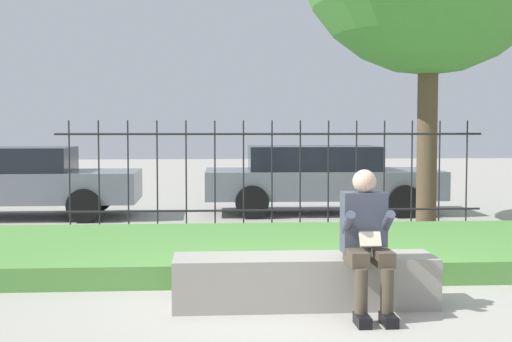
{
  "coord_description": "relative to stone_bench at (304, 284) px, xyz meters",
  "views": [
    {
      "loc": [
        -1.01,
        -6.38,
        1.63
      ],
      "look_at": [
        -0.33,
        3.34,
        1.03
      ],
      "focal_mm": 50.0,
      "sensor_mm": 36.0,
      "label": 1
    }
  ],
  "objects": [
    {
      "name": "stone_bench",
      "position": [
        0.0,
        0.0,
        0.0
      ],
      "size": [
        2.38,
        0.58,
        0.46
      ],
      "color": "gray",
      "rests_on": "ground_plane"
    },
    {
      "name": "grass_berm",
      "position": [
        0.12,
        2.29,
        -0.08
      ],
      "size": [
        8.59,
        3.18,
        0.24
      ],
      "color": "#569342",
      "rests_on": "ground_plane"
    },
    {
      "name": "person_seated_reader",
      "position": [
        0.5,
        -0.32,
        0.48
      ],
      "size": [
        0.42,
        0.73,
        1.26
      ],
      "color": "black",
      "rests_on": "ground_plane"
    },
    {
      "name": "car_parked_left",
      "position": [
        -4.43,
        6.69,
        0.48
      ],
      "size": [
        4.52,
        1.84,
        1.27
      ],
      "rotation": [
        0.0,
        0.0,
        0.01
      ],
      "color": "slate",
      "rests_on": "ground_plane"
    },
    {
      "name": "car_parked_center",
      "position": [
        1.26,
        7.0,
        0.48
      ],
      "size": [
        4.45,
        1.94,
        1.27
      ],
      "rotation": [
        0.0,
        0.0,
        -0.03
      ],
      "color": "slate",
      "rests_on": "ground_plane"
    },
    {
      "name": "iron_fence",
      "position": [
        0.12,
        4.53,
        0.7
      ],
      "size": [
        6.59,
        0.03,
        1.73
      ],
      "color": "#232326",
      "rests_on": "ground_plane"
    },
    {
      "name": "ground_plane",
      "position": [
        0.12,
        0.0,
        -0.21
      ],
      "size": [
        60.0,
        60.0,
        0.0
      ],
      "primitive_type": "plane",
      "color": "#A8A399"
    }
  ]
}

